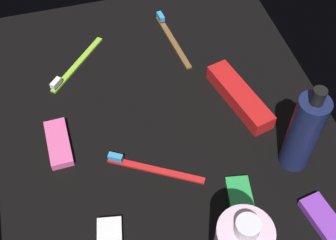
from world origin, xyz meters
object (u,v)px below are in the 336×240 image
Objects in this scene: toothbrush_lime at (74,66)px; toothpaste_box_red at (239,96)px; snack_bar_green at (242,205)px; snack_bar_purple at (327,223)px; toothbrush_brown at (171,37)px; lotion_bottle at (304,132)px; snack_bar_pink at (59,143)px; toothbrush_red at (150,167)px.

toothpaste_box_red is (-18.09, -30.53, 0.99)cm from toothbrush_lime.
toothbrush_lime reaches higher than snack_bar_green.
toothbrush_lime is 58.59cm from snack_bar_purple.
toothbrush_brown is 22.64cm from toothbrush_lime.
snack_bar_green is (-43.46, -0.24, 0.14)cm from toothbrush_brown.
lotion_bottle is at bearing -176.95° from toothpaste_box_red.
lotion_bottle is 16.11cm from snack_bar_green.
toothpaste_box_red is at bearing 16.66° from lotion_bottle.
lotion_bottle is 39.96cm from toothbrush_brown.
toothpaste_box_red is at bearing -120.64° from toothbrush_lime.
toothbrush_brown is 1.02× the size of toothpaste_box_red.
toothbrush_lime is 1.35× the size of snack_bar_green.
snack_bar_pink is (-1.13, 36.21, -0.85)cm from toothpaste_box_red.
snack_bar_purple is at bearing 175.14° from toothpaste_box_red.
toothbrush_red is 1.55× the size of snack_bar_pink.
snack_bar_purple is at bearing -165.96° from toothbrush_brown.
toothpaste_box_red is (-21.40, -8.13, 0.99)cm from toothbrush_brown.
toothpaste_box_red is 23.44cm from snack_bar_green.
snack_bar_purple is 49.25cm from snack_bar_pink.
lotion_bottle is at bearing -133.76° from toothbrush_lime.
lotion_bottle is 44.07cm from snack_bar_pink.
snack_bar_green is (6.86, 12.34, 0.00)cm from snack_bar_purple.
toothbrush_red is at bearing 59.20° from snack_bar_green.
snack_bar_green is at bearing -130.78° from toothbrush_red.
toothpaste_box_red is at bearing -89.92° from snack_bar_pink.
lotion_bottle reaches higher than toothbrush_brown.
toothbrush_brown is at bearing 10.30° from snack_bar_green.
lotion_bottle is 1.37× the size of toothbrush_lime.
toothbrush_brown is 1.28× the size of toothbrush_lime.
toothbrush_lime is at bearing 98.41° from toothbrush_brown.
toothbrush_red reaches higher than snack_bar_green.
toothpaste_box_red is (15.62, 4.67, -6.92)cm from lotion_bottle.
toothpaste_box_red reaches higher than snack_bar_purple.
snack_bar_pink is at bearing 45.86° from snack_bar_purple.
snack_bar_purple is at bearing -126.05° from snack_bar_pink.
lotion_bottle is at bearing -52.88° from snack_bar_green.
toothbrush_lime is (33.71, 35.20, -7.92)cm from lotion_bottle.
toothbrush_red is at bearing -123.95° from snack_bar_pink.
toothbrush_brown is (37.02, 12.80, -7.92)cm from lotion_bottle.
snack_bar_green is 1.00× the size of snack_bar_pink.
snack_bar_pink is at bearing 63.52° from snack_bar_green.
lotion_bottle is 1.19× the size of toothbrush_red.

